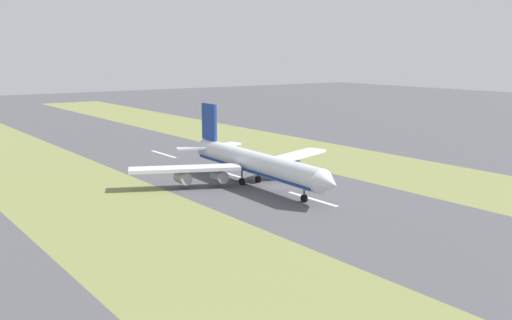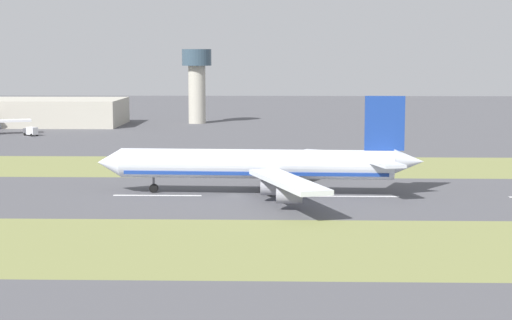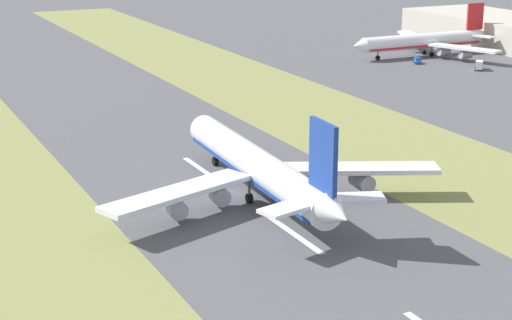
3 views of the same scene
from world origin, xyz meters
name	(u,v)px [view 1 (image 1 of 3)]	position (x,y,z in m)	size (l,w,h in m)	color
ground_plane	(273,187)	(0.00, 0.00, 0.00)	(800.00, 800.00, 0.00)	#4C4C51
grass_median_west	(389,168)	(-45.00, 0.00, 0.00)	(40.00, 600.00, 0.01)	olive
grass_median_east	(112,213)	(45.00, 0.00, 0.00)	(40.00, 600.00, 0.01)	olive
centreline_dash_near	(163,154)	(0.00, -64.00, 0.01)	(1.20, 18.00, 0.01)	silver
centreline_dash_mid	(224,172)	(0.00, -24.00, 0.01)	(1.20, 18.00, 0.01)	silver
centreline_dash_far	(312,199)	(0.00, 16.00, 0.01)	(1.20, 18.00, 0.01)	silver
airplane_main_jet	(252,163)	(2.58, -5.91, 6.02)	(64.07, 67.18, 20.20)	silver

